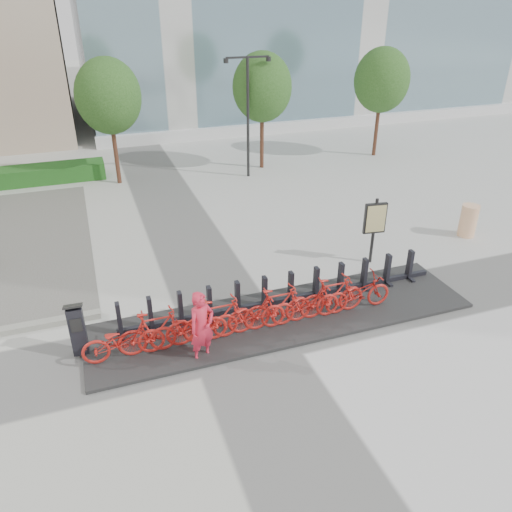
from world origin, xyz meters
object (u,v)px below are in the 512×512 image
object	(u,v)px
bike_0	(123,340)
map_sign	(375,221)
worker_red	(202,327)
kiosk	(77,329)
construction_barrel	(468,221)

from	to	relation	value
bike_0	map_sign	bearing A→B (deg)	-73.67
bike_0	worker_red	bearing A→B (deg)	-107.70
kiosk	worker_red	world-z (taller)	worker_red
bike_0	construction_barrel	world-z (taller)	construction_barrel
bike_0	construction_barrel	bearing A→B (deg)	-76.46
kiosk	construction_barrel	size ratio (longest dim) A/B	1.21
construction_barrel	worker_red	bearing A→B (deg)	-161.55
construction_barrel	map_sign	bearing A→B (deg)	-171.85
kiosk	map_sign	xyz separation A→B (m)	(8.39, 1.69, 0.64)
construction_barrel	map_sign	xyz separation A→B (m)	(-4.01, -0.57, 0.81)
worker_red	kiosk	bearing A→B (deg)	134.83
bike_0	worker_red	distance (m)	1.74
construction_barrel	map_sign	world-z (taller)	map_sign
bike_0	kiosk	size ratio (longest dim) A/B	1.38
kiosk	construction_barrel	distance (m)	12.60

